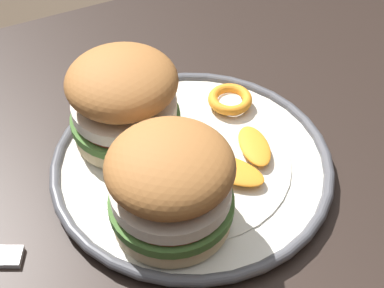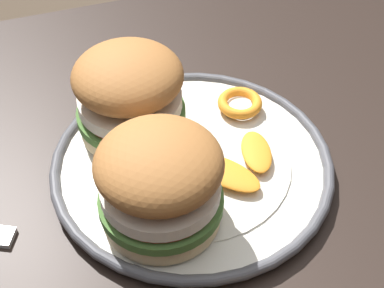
{
  "view_description": "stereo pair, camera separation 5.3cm",
  "coord_description": "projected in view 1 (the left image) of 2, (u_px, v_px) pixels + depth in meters",
  "views": [
    {
      "loc": [
        -0.11,
        -0.32,
        1.2
      ],
      "look_at": [
        0.07,
        0.05,
        0.78
      ],
      "focal_mm": 53.85,
      "sensor_mm": 36.0,
      "label": 1
    },
    {
      "loc": [
        -0.06,
        -0.34,
        1.2
      ],
      "look_at": [
        0.07,
        0.05,
        0.78
      ],
      "focal_mm": 53.85,
      "sensor_mm": 36.0,
      "label": 2
    }
  ],
  "objects": [
    {
      "name": "dinner_plate",
      "position": [
        192.0,
        164.0,
        0.61
      ],
      "size": [
        0.3,
        0.3,
        0.02
      ],
      "color": "silver",
      "rests_on": "dining_table"
    },
    {
      "name": "orange_peel_strip_long",
      "position": [
        254.0,
        146.0,
        0.62
      ],
      "size": [
        0.04,
        0.07,
        0.01
      ],
      "color": "orange",
      "rests_on": "dinner_plate"
    },
    {
      "name": "sandwich_half_left",
      "position": [
        171.0,
        184.0,
        0.52
      ],
      "size": [
        0.12,
        0.12,
        0.1
      ],
      "color": "beige",
      "rests_on": "dinner_plate"
    },
    {
      "name": "orange_peel_strip_short",
      "position": [
        228.0,
        169.0,
        0.59
      ],
      "size": [
        0.08,
        0.08,
        0.01
      ],
      "color": "orange",
      "rests_on": "dinner_plate"
    },
    {
      "name": "sandwich_half_right",
      "position": [
        123.0,
        99.0,
        0.6
      ],
      "size": [
        0.14,
        0.14,
        0.1
      ],
      "color": "beige",
      "rests_on": "dinner_plate"
    },
    {
      "name": "dining_table",
      "position": [
        156.0,
        284.0,
        0.64
      ],
      "size": [
        1.33,
        0.82,
        0.74
      ],
      "color": "black",
      "rests_on": "ground"
    },
    {
      "name": "orange_peel_curled",
      "position": [
        230.0,
        99.0,
        0.67
      ],
      "size": [
        0.07,
        0.07,
        0.01
      ],
      "color": "orange",
      "rests_on": "dinner_plate"
    }
  ]
}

